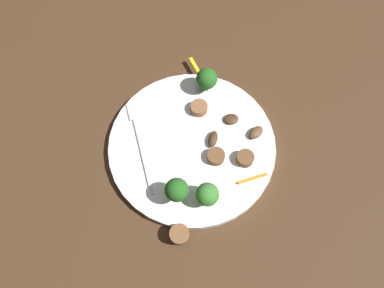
{
  "coord_description": "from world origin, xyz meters",
  "views": [
    {
      "loc": [
        -0.21,
        0.17,
        0.61
      ],
      "look_at": [
        0.0,
        0.0,
        0.02
      ],
      "focal_mm": 34.51,
      "sensor_mm": 36.0,
      "label": 1
    }
  ],
  "objects_px": {
    "fork": "(139,139)",
    "mushroom_2": "(231,119)",
    "sausage_slice_1": "(199,108)",
    "pepper_strip_1": "(252,179)",
    "broccoli_floret_1": "(177,190)",
    "mushroom_0": "(213,139)",
    "pepper_strip_0": "(196,68)",
    "mushroom_1": "(256,132)",
    "plate": "(192,146)",
    "broccoli_floret_0": "(207,79)",
    "sausage_slice_2": "(245,158)",
    "broccoli_floret_2": "(207,195)",
    "sausage_slice_3": "(179,234)",
    "sausage_slice_0": "(216,156)"
  },
  "relations": [
    {
      "from": "sausage_slice_1",
      "to": "pepper_strip_1",
      "type": "xyz_separation_m",
      "value": [
        -0.16,
        0.02,
        -0.01
      ]
    },
    {
      "from": "sausage_slice_1",
      "to": "pepper_strip_0",
      "type": "relative_size",
      "value": 0.56
    },
    {
      "from": "plate",
      "to": "broccoli_floret_0",
      "type": "relative_size",
      "value": 5.55
    },
    {
      "from": "mushroom_1",
      "to": "sausage_slice_1",
      "type": "bearing_deg",
      "value": 24.83
    },
    {
      "from": "sausage_slice_2",
      "to": "fork",
      "type": "bearing_deg",
      "value": 39.09
    },
    {
      "from": "sausage_slice_3",
      "to": "sausage_slice_0",
      "type": "bearing_deg",
      "value": -63.87
    },
    {
      "from": "sausage_slice_0",
      "to": "pepper_strip_0",
      "type": "distance_m",
      "value": 0.19
    },
    {
      "from": "mushroom_1",
      "to": "mushroom_2",
      "type": "xyz_separation_m",
      "value": [
        0.05,
        0.02,
        -0.0
      ]
    },
    {
      "from": "sausage_slice_2",
      "to": "sausage_slice_3",
      "type": "distance_m",
      "value": 0.17
    },
    {
      "from": "sausage_slice_3",
      "to": "mushroom_1",
      "type": "distance_m",
      "value": 0.22
    },
    {
      "from": "sausage_slice_1",
      "to": "mushroom_2",
      "type": "bearing_deg",
      "value": -149.06
    },
    {
      "from": "broccoli_floret_2",
      "to": "mushroom_0",
      "type": "distance_m",
      "value": 0.11
    },
    {
      "from": "sausage_slice_3",
      "to": "mushroom_2",
      "type": "height_order",
      "value": "sausage_slice_3"
    },
    {
      "from": "broccoli_floret_0",
      "to": "broccoli_floret_2",
      "type": "relative_size",
      "value": 1.09
    },
    {
      "from": "mushroom_1",
      "to": "pepper_strip_0",
      "type": "xyz_separation_m",
      "value": [
        0.17,
        -0.01,
        -0.0
      ]
    },
    {
      "from": "fork",
      "to": "broccoli_floret_0",
      "type": "bearing_deg",
      "value": -63.63
    },
    {
      "from": "broccoli_floret_1",
      "to": "pepper_strip_0",
      "type": "xyz_separation_m",
      "value": [
        0.18,
        -0.19,
        -0.04
      ]
    },
    {
      "from": "mushroom_1",
      "to": "pepper_strip_1",
      "type": "distance_m",
      "value": 0.08
    },
    {
      "from": "broccoli_floret_0",
      "to": "sausage_slice_2",
      "type": "distance_m",
      "value": 0.16
    },
    {
      "from": "broccoli_floret_1",
      "to": "fork",
      "type": "bearing_deg",
      "value": -5.51
    },
    {
      "from": "broccoli_floret_1",
      "to": "mushroom_0",
      "type": "xyz_separation_m",
      "value": [
        0.04,
        -0.11,
        -0.03
      ]
    },
    {
      "from": "broccoli_floret_2",
      "to": "mushroom_0",
      "type": "relative_size",
      "value": 1.53
    },
    {
      "from": "sausage_slice_0",
      "to": "sausage_slice_3",
      "type": "xyz_separation_m",
      "value": [
        -0.06,
        0.13,
        -0.0
      ]
    },
    {
      "from": "fork",
      "to": "broccoli_floret_1",
      "type": "distance_m",
      "value": 0.13
    },
    {
      "from": "fork",
      "to": "mushroom_1",
      "type": "relative_size",
      "value": 5.64
    },
    {
      "from": "sausage_slice_2",
      "to": "mushroom_2",
      "type": "bearing_deg",
      "value": -24.48
    },
    {
      "from": "broccoli_floret_1",
      "to": "mushroom_0",
      "type": "relative_size",
      "value": 1.84
    },
    {
      "from": "broccoli_floret_2",
      "to": "pepper_strip_1",
      "type": "bearing_deg",
      "value": -104.45
    },
    {
      "from": "broccoli_floret_0",
      "to": "mushroom_0",
      "type": "relative_size",
      "value": 1.66
    },
    {
      "from": "mushroom_2",
      "to": "pepper_strip_0",
      "type": "relative_size",
      "value": 0.49
    },
    {
      "from": "plate",
      "to": "broccoli_floret_2",
      "type": "height_order",
      "value": "broccoli_floret_2"
    },
    {
      "from": "broccoli_floret_2",
      "to": "sausage_slice_1",
      "type": "distance_m",
      "value": 0.17
    },
    {
      "from": "mushroom_1",
      "to": "pepper_strip_0",
      "type": "height_order",
      "value": "mushroom_1"
    },
    {
      "from": "broccoli_floret_2",
      "to": "sausage_slice_2",
      "type": "height_order",
      "value": "broccoli_floret_2"
    },
    {
      "from": "broccoli_floret_1",
      "to": "pepper_strip_1",
      "type": "distance_m",
      "value": 0.13
    },
    {
      "from": "mushroom_0",
      "to": "pepper_strip_1",
      "type": "distance_m",
      "value": 0.1
    },
    {
      "from": "sausage_slice_0",
      "to": "mushroom_2",
      "type": "relative_size",
      "value": 1.14
    },
    {
      "from": "broccoli_floret_1",
      "to": "mushroom_2",
      "type": "height_order",
      "value": "broccoli_floret_1"
    },
    {
      "from": "broccoli_floret_2",
      "to": "pepper_strip_1",
      "type": "xyz_separation_m",
      "value": [
        -0.02,
        -0.08,
        -0.03
      ]
    },
    {
      "from": "fork",
      "to": "broccoli_floret_1",
      "type": "xyz_separation_m",
      "value": [
        -0.12,
        0.01,
        0.04
      ]
    },
    {
      "from": "fork",
      "to": "mushroom_2",
      "type": "xyz_separation_m",
      "value": [
        -0.07,
        -0.15,
        0.0
      ]
    },
    {
      "from": "sausage_slice_0",
      "to": "mushroom_1",
      "type": "distance_m",
      "value": 0.09
    },
    {
      "from": "plate",
      "to": "mushroom_2",
      "type": "bearing_deg",
      "value": -95.15
    },
    {
      "from": "plate",
      "to": "pepper_strip_1",
      "type": "distance_m",
      "value": 0.12
    },
    {
      "from": "broccoli_floret_2",
      "to": "mushroom_2",
      "type": "bearing_deg",
      "value": -56.52
    },
    {
      "from": "plate",
      "to": "sausage_slice_0",
      "type": "bearing_deg",
      "value": -162.01
    },
    {
      "from": "broccoli_floret_1",
      "to": "pepper_strip_1",
      "type": "height_order",
      "value": "broccoli_floret_1"
    },
    {
      "from": "sausage_slice_3",
      "to": "mushroom_1",
      "type": "height_order",
      "value": "same"
    },
    {
      "from": "sausage_slice_1",
      "to": "sausage_slice_2",
      "type": "height_order",
      "value": "same"
    },
    {
      "from": "sausage_slice_1",
      "to": "sausage_slice_0",
      "type": "bearing_deg",
      "value": 157.42
    }
  ]
}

